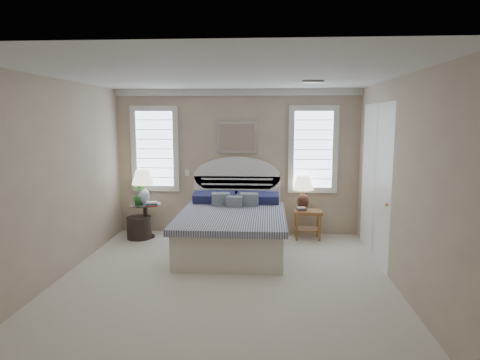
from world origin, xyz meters
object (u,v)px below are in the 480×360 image
lamp_left (143,183)px  floor_pot (139,228)px  side_table_left (146,217)px  nightstand_right (308,218)px  lamp_right (303,189)px  bed (233,226)px

lamp_left → floor_pot: bearing=-160.0°
floor_pot → side_table_left: bearing=34.3°
nightstand_right → floor_pot: size_ratio=1.20×
side_table_left → floor_pot: 0.22m
floor_pot → lamp_right: bearing=5.8°
lamp_left → lamp_right: bearing=5.3°
nightstand_right → lamp_left: bearing=-177.3°
floor_pot → bed: bearing=-16.6°
floor_pot → lamp_right: 3.07m
bed → lamp_left: size_ratio=3.62×
floor_pot → lamp_left: bearing=20.0°
side_table_left → floor_pot: bearing=-145.7°
side_table_left → lamp_right: 2.92m
bed → lamp_left: bed is taller
bed → lamp_right: (1.22, 0.82, 0.52)m
bed → side_table_left: size_ratio=3.61×
nightstand_right → side_table_left: bearing=-178.1°
bed → lamp_left: 1.87m
side_table_left → floor_pot: (-0.10, -0.07, -0.18)m
nightstand_right → lamp_right: (-0.08, 0.13, 0.52)m
bed → lamp_left: (-1.67, 0.55, 0.63)m
side_table_left → nightstand_right: side_table_left is taller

